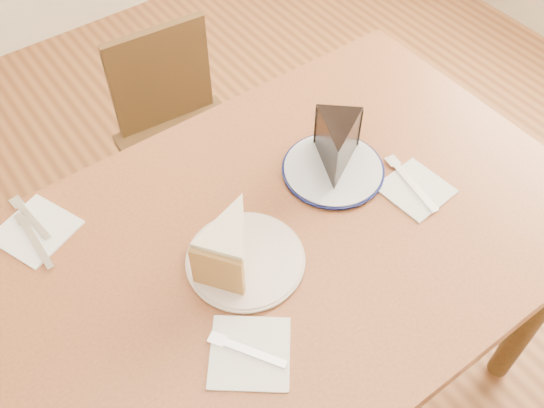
{
  "coord_description": "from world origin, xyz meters",
  "views": [
    {
      "loc": [
        -0.46,
        -0.56,
        1.72
      ],
      "look_at": [
        -0.02,
        0.05,
        0.8
      ],
      "focal_mm": 40.0,
      "sensor_mm": 36.0,
      "label": 1
    }
  ],
  "objects_px": {
    "chair_far": "(184,139)",
    "plate_cream": "(245,260)",
    "table": "(291,259)",
    "chocolate_cake": "(337,150)",
    "carrot_cake": "(231,241)",
    "plate_navy": "(333,170)"
  },
  "relations": [
    {
      "from": "chocolate_cake",
      "to": "chair_far",
      "type": "bearing_deg",
      "value": -41.62
    },
    {
      "from": "plate_cream",
      "to": "carrot_cake",
      "type": "relative_size",
      "value": 1.63
    },
    {
      "from": "table",
      "to": "chocolate_cake",
      "type": "xyz_separation_m",
      "value": [
        0.17,
        0.08,
        0.16
      ]
    },
    {
      "from": "carrot_cake",
      "to": "chocolate_cake",
      "type": "xyz_separation_m",
      "value": [
        0.31,
        0.06,
        0.0
      ]
    },
    {
      "from": "chair_far",
      "to": "carrot_cake",
      "type": "distance_m",
      "value": 0.8
    },
    {
      "from": "table",
      "to": "chair_far",
      "type": "height_order",
      "value": "table"
    },
    {
      "from": "chocolate_cake",
      "to": "carrot_cake",
      "type": "bearing_deg",
      "value": 53.18
    },
    {
      "from": "table",
      "to": "plate_navy",
      "type": "height_order",
      "value": "plate_navy"
    },
    {
      "from": "plate_cream",
      "to": "carrot_cake",
      "type": "bearing_deg",
      "value": 128.19
    },
    {
      "from": "carrot_cake",
      "to": "plate_cream",
      "type": "bearing_deg",
      "value": 2.22
    },
    {
      "from": "chair_far",
      "to": "plate_cream",
      "type": "distance_m",
      "value": 0.79
    },
    {
      "from": "table",
      "to": "plate_navy",
      "type": "relative_size",
      "value": 5.7
    },
    {
      "from": "table",
      "to": "chocolate_cake",
      "type": "distance_m",
      "value": 0.25
    },
    {
      "from": "chair_far",
      "to": "plate_cream",
      "type": "bearing_deg",
      "value": 76.86
    },
    {
      "from": "table",
      "to": "chocolate_cake",
      "type": "bearing_deg",
      "value": 24.09
    },
    {
      "from": "table",
      "to": "chocolate_cake",
      "type": "relative_size",
      "value": 8.85
    },
    {
      "from": "table",
      "to": "plate_navy",
      "type": "distance_m",
      "value": 0.21
    },
    {
      "from": "table",
      "to": "carrot_cake",
      "type": "distance_m",
      "value": 0.21
    },
    {
      "from": "chair_far",
      "to": "chocolate_cake",
      "type": "relative_size",
      "value": 5.41
    },
    {
      "from": "chair_far",
      "to": "carrot_cake",
      "type": "xyz_separation_m",
      "value": [
        -0.24,
        -0.65,
        0.4
      ]
    },
    {
      "from": "table",
      "to": "chair_far",
      "type": "relative_size",
      "value": 1.63
    },
    {
      "from": "plate_navy",
      "to": "chocolate_cake",
      "type": "xyz_separation_m",
      "value": [
        0.01,
        0.0,
        0.06
      ]
    }
  ]
}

